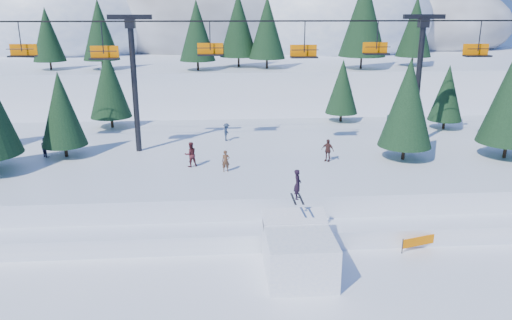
{
  "coord_description": "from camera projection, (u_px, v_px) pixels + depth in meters",
  "views": [
    {
      "loc": [
        -2.71,
        -20.2,
        13.23
      ],
      "look_at": [
        -0.71,
        6.0,
        5.2
      ],
      "focal_mm": 35.0,
      "sensor_mm": 36.0,
      "label": 1
    }
  ],
  "objects": [
    {
      "name": "mountain_ridge",
      "position": [
        204.0,
        29.0,
        90.07
      ],
      "size": [
        119.0,
        60.0,
        26.46
      ],
      "color": "white",
      "rests_on": "ground"
    },
    {
      "name": "chairlift",
      "position": [
        271.0,
        62.0,
        37.92
      ],
      "size": [
        46.0,
        3.21,
        10.28
      ],
      "color": "black",
      "rests_on": "mid_shelf"
    },
    {
      "name": "banner_far",
      "position": [
        443.0,
        235.0,
        29.04
      ],
      "size": [
        2.86,
        0.2,
        0.9
      ],
      "color": "black",
      "rests_on": "ground"
    },
    {
      "name": "jump_kicker",
      "position": [
        299.0,
        252.0,
        25.58
      ],
      "size": [
        3.4,
        4.63,
        5.2
      ],
      "color": "white",
      "rests_on": "ground"
    },
    {
      "name": "conifer_stand",
      "position": [
        283.0,
        92.0,
        38.61
      ],
      "size": [
        62.89,
        17.93,
        9.3
      ],
      "color": "black",
      "rests_on": "mid_shelf"
    },
    {
      "name": "banner_near",
      "position": [
        423.0,
        241.0,
        28.39
      ],
      "size": [
        2.74,
        0.86,
        0.9
      ],
      "color": "black",
      "rests_on": "ground"
    },
    {
      "name": "ground",
      "position": [
        281.0,
        303.0,
        23.33
      ],
      "size": [
        160.0,
        160.0,
        0.0
      ],
      "primitive_type": "plane",
      "color": "white",
      "rests_on": "ground"
    },
    {
      "name": "distant_skiers",
      "position": [
        251.0,
        140.0,
        39.06
      ],
      "size": [
        28.97,
        10.33,
        1.78
      ],
      "color": "#533421",
      "rests_on": "mid_shelf"
    },
    {
      "name": "berm",
      "position": [
        265.0,
        222.0,
        30.8
      ],
      "size": [
        70.0,
        6.0,
        1.1
      ],
      "primitive_type": "cube",
      "color": "white",
      "rests_on": "ground"
    },
    {
      "name": "mid_shelf",
      "position": [
        253.0,
        163.0,
        40.13
      ],
      "size": [
        70.0,
        22.0,
        2.5
      ],
      "primitive_type": "cube",
      "color": "white",
      "rests_on": "ground"
    }
  ]
}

